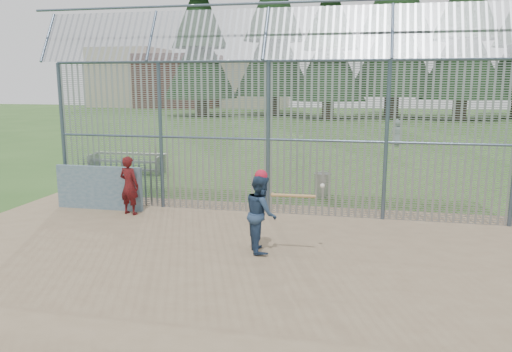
% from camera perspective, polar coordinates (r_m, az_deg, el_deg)
% --- Properties ---
extents(ground, '(120.00, 120.00, 0.00)m').
position_cam_1_polar(ground, '(10.20, -2.41, -9.27)').
color(ground, '#2D511E').
rests_on(ground, ground).
extents(dirt_infield, '(14.00, 10.00, 0.02)m').
position_cam_1_polar(dirt_infield, '(9.74, -3.16, -10.19)').
color(dirt_infield, '#756047').
rests_on(dirt_infield, ground).
extents(dugout_wall, '(2.50, 0.12, 1.20)m').
position_cam_1_polar(dugout_wall, '(14.35, -17.47, -1.29)').
color(dugout_wall, '#38566B').
rests_on(dugout_wall, dirt_infield).
extents(batter, '(0.85, 0.95, 1.61)m').
position_cam_1_polar(batter, '(10.27, 0.57, -4.28)').
color(batter, navy).
rests_on(batter, dirt_infield).
extents(onlooker, '(0.64, 0.50, 1.56)m').
position_cam_1_polar(onlooker, '(13.54, -14.29, -1.05)').
color(onlooker, maroon).
rests_on(onlooker, dirt_infield).
extents(bg_kid_standing, '(0.82, 0.64, 1.47)m').
position_cam_1_polar(bg_kid_standing, '(28.37, 15.80, 4.78)').
color(bg_kid_standing, slate).
rests_on(bg_kid_standing, ground).
extents(batting_gear, '(1.41, 0.33, 0.52)m').
position_cam_1_polar(batting_gear, '(10.05, 1.47, -0.45)').
color(batting_gear, '#B61830').
rests_on(batting_gear, ground).
extents(trash_can, '(0.56, 0.56, 0.82)m').
position_cam_1_polar(trash_can, '(15.40, 7.61, -0.99)').
color(trash_can, '#989CA1').
rests_on(trash_can, ground).
extents(bleacher, '(3.00, 0.95, 0.72)m').
position_cam_1_polar(bleacher, '(19.97, -14.57, 1.53)').
color(bleacher, slate).
rests_on(bleacher, ground).
extents(backstop_fence, '(20.09, 0.81, 5.30)m').
position_cam_1_polar(backstop_fence, '(12.76, 9.39, 5.53)').
color(backstop_fence, '#47566B').
rests_on(backstop_fence, ground).
extents(conifer_row, '(38.48, 12.26, 20.20)m').
position_cam_1_polar(conifer_row, '(51.30, 12.18, 18.75)').
color(conifer_row, '#332319').
rests_on(conifer_row, ground).
extents(distant_buildings, '(26.50, 10.50, 8.00)m').
position_cam_1_polar(distant_buildings, '(70.57, -9.23, 10.71)').
color(distant_buildings, brown).
rests_on(distant_buildings, ground).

